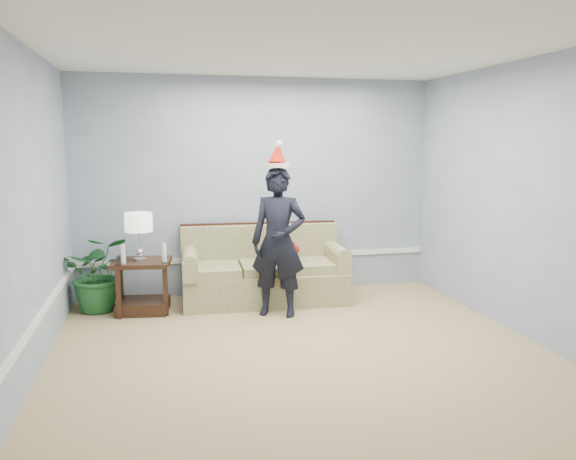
# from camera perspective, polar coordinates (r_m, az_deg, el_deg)

# --- Properties ---
(room_shell) EXTENTS (4.54, 5.04, 2.74)m
(room_shell) POSITION_cam_1_polar(r_m,az_deg,el_deg) (4.65, 2.32, 2.05)
(room_shell) COLOR tan
(room_shell) RESTS_ON ground
(wainscot_trim) EXTENTS (4.49, 4.99, 0.06)m
(wainscot_trim) POSITION_cam_1_polar(r_m,az_deg,el_deg) (5.81, -12.24, -5.80)
(wainscot_trim) COLOR white
(wainscot_trim) RESTS_ON room_shell
(sofa) EXTENTS (1.98, 0.92, 0.91)m
(sofa) POSITION_cam_1_polar(r_m,az_deg,el_deg) (6.83, -2.47, -4.47)
(sofa) COLOR #505729
(sofa) RESTS_ON room_shell
(side_table) EXTENTS (0.68, 0.60, 0.60)m
(side_table) POSITION_cam_1_polar(r_m,az_deg,el_deg) (6.57, -14.53, -6.11)
(side_table) COLOR #331B12
(side_table) RESTS_ON room_shell
(table_lamp) EXTENTS (0.30, 0.30, 0.54)m
(table_lamp) POSITION_cam_1_polar(r_m,az_deg,el_deg) (6.41, -14.94, 0.57)
(table_lamp) COLOR silver
(table_lamp) RESTS_ON side_table
(candle_pair) EXTENTS (0.49, 0.05, 0.21)m
(candle_pair) POSITION_cam_1_polar(r_m,az_deg,el_deg) (6.33, -14.44, -2.39)
(candle_pair) COLOR silver
(candle_pair) RESTS_ON side_table
(houseplant) EXTENTS (0.79, 0.69, 0.88)m
(houseplant) POSITION_cam_1_polar(r_m,az_deg,el_deg) (6.73, -18.61, -4.16)
(houseplant) COLOR #1D5A29
(houseplant) RESTS_ON room_shell
(man) EXTENTS (0.71, 0.60, 1.65)m
(man) POSITION_cam_1_polar(r_m,az_deg,el_deg) (6.14, -0.98, -1.23)
(man) COLOR black
(man) RESTS_ON room_shell
(santa_hat) EXTENTS (0.33, 0.35, 0.29)m
(santa_hat) POSITION_cam_1_polar(r_m,az_deg,el_deg) (6.06, -1.04, 7.55)
(santa_hat) COLOR white
(santa_hat) RESTS_ON man
(teddy_bear) EXTENTS (0.30, 0.34, 0.47)m
(teddy_bear) POSITION_cam_1_polar(r_m,az_deg,el_deg) (6.72, -0.53, -1.86)
(teddy_bear) COLOR white
(teddy_bear) RESTS_ON sofa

